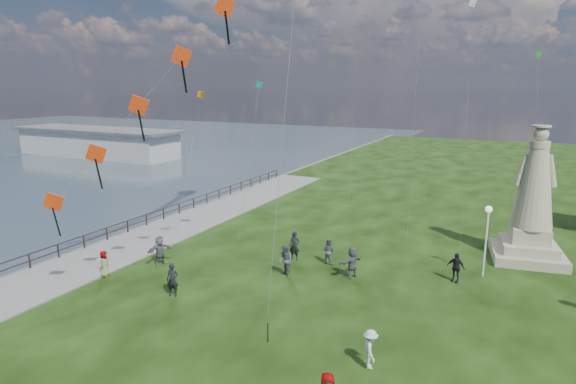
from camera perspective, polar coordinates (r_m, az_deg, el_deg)
The scene contains 15 objects.
waterfront at distance 35.26m, azimuth -20.59°, elevation -6.28°, with size 200.00×200.00×1.51m.
pier_pavilion at distance 83.42m, azimuth -21.69°, elevation 5.54°, with size 30.00×8.00×4.40m.
statue at distance 33.57m, azimuth 26.95°, elevation -1.97°, with size 4.78×4.78×8.48m.
lamppost at distance 29.53m, azimuth 22.54°, elevation -3.74°, with size 0.39×0.39×4.22m.
person_0 at distance 26.26m, azimuth -13.53°, elevation -10.09°, with size 0.65×0.43×1.78m, color black.
person_1 at distance 27.98m, azimuth -0.30°, elevation -8.14°, with size 0.92×0.57×1.90m, color #595960.
person_2 at distance 19.98m, azimuth 9.74°, elevation -17.87°, with size 1.03×0.53×1.59m, color silver.
person_5 at distance 30.79m, azimuth -14.94°, elevation -6.69°, with size 1.69×0.73×1.82m, color #595960.
person_6 at distance 30.47m, azimuth 0.77°, elevation -6.42°, with size 0.68×0.44×1.85m, color black.
person_7 at distance 30.05m, azimuth 4.80°, elevation -6.98°, with size 0.79×0.49×1.62m, color #595960.
person_9 at distance 28.85m, azimuth 19.27°, elevation -8.43°, with size 1.00×0.51×1.71m, color black.
person_10 at distance 29.97m, azimuth -20.95°, elevation -7.94°, with size 0.76×0.46×1.55m, color #595960.
person_11 at distance 28.04m, azimuth 7.60°, elevation -8.29°, with size 1.69×0.73×1.83m, color #595960.
red_kite_train at distance 24.13m, azimuth -15.40°, elevation 11.69°, with size 11.91×9.35×17.21m.
small_kites at distance 37.40m, azimuth 13.87°, elevation 16.86°, with size 29.24×18.14×25.63m.
Camera 1 is at (9.61, -13.50, 10.88)m, focal length 30.00 mm.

